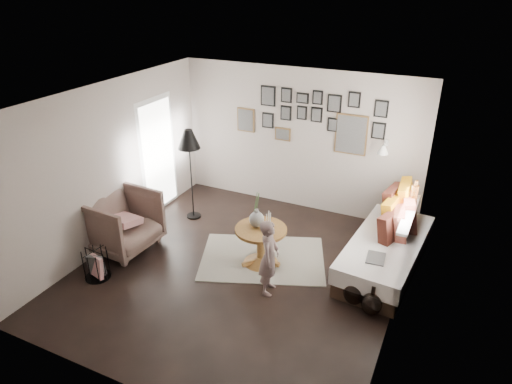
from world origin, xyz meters
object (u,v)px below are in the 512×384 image
at_px(pedestal_table, 261,247).
at_px(magazine_basket, 96,264).
at_px(vase, 257,217).
at_px(demijohn_large, 355,292).
at_px(daybed, 387,245).
at_px(child, 269,257).
at_px(demijohn_small, 372,304).
at_px(floor_lamp, 189,142).
at_px(armchair, 121,222).

bearing_deg(pedestal_table, magazine_basket, -146.06).
height_order(vase, demijohn_large, vase).
bearing_deg(daybed, pedestal_table, -151.35).
bearing_deg(child, pedestal_table, 23.90).
bearing_deg(demijohn_small, floor_lamp, 160.26).
distance_m(pedestal_table, vase, 0.51).
xyz_separation_m(daybed, magazine_basket, (-3.75, -2.11, -0.13)).
height_order(floor_lamp, demijohn_small, floor_lamp).
height_order(vase, demijohn_small, vase).
xyz_separation_m(vase, demijohn_large, (1.61, -0.34, -0.60)).
distance_m(vase, demijohn_large, 1.75).
relative_size(daybed, floor_lamp, 1.38).
bearing_deg(vase, armchair, -165.13).
height_order(demijohn_large, child, child).
bearing_deg(demijohn_small, daybed, 92.27).
bearing_deg(pedestal_table, child, -55.95).
relative_size(pedestal_table, armchair, 0.75).
bearing_deg(vase, daybed, 22.18).
distance_m(vase, daybed, 2.01).
relative_size(pedestal_table, floor_lamp, 0.47).
distance_m(vase, child, 0.79).
xyz_separation_m(vase, daybed, (1.82, 0.74, -0.43)).
height_order(armchair, demijohn_small, armchair).
bearing_deg(child, floor_lamp, 46.50).
bearing_deg(child, demijohn_small, -94.79).
bearing_deg(child, armchair, 79.19).
bearing_deg(daybed, demijohn_large, -95.91).
distance_m(magazine_basket, demijohn_small, 3.90).
bearing_deg(magazine_basket, demijohn_large, 16.24).
xyz_separation_m(daybed, armchair, (-3.94, -1.30, 0.12)).
relative_size(demijohn_large, child, 0.42).
height_order(pedestal_table, daybed, daybed).
relative_size(vase, demijohn_small, 1.30).
height_order(armchair, floor_lamp, floor_lamp).
relative_size(magazine_basket, demijohn_small, 1.05).
distance_m(vase, demijohn_small, 2.02).
bearing_deg(pedestal_table, demijohn_large, -11.84).
bearing_deg(demijohn_small, vase, 166.13).
relative_size(magazine_basket, child, 0.40).
distance_m(demijohn_large, child, 1.23).
distance_m(floor_lamp, demijohn_large, 3.67).
bearing_deg(demijohn_large, pedestal_table, 168.16).
relative_size(floor_lamp, magazine_basket, 3.71).
distance_m(pedestal_table, demijohn_small, 1.84).
bearing_deg(child, daybed, -55.55).
bearing_deg(magazine_basket, pedestal_table, 33.94).
bearing_deg(vase, demijohn_small, -13.87).
bearing_deg(child, magazine_basket, 97.87).
bearing_deg(armchair, child, -87.30).
distance_m(daybed, armchair, 4.15).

